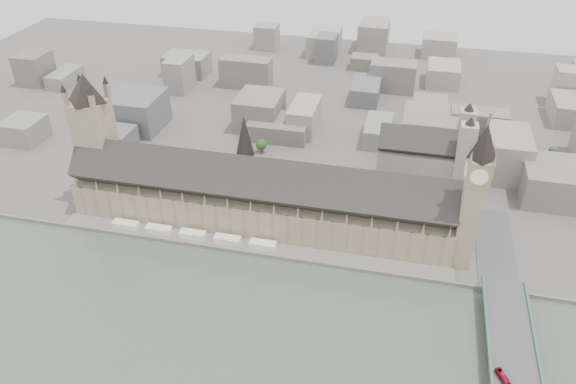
% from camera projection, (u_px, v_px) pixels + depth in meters
% --- Properties ---
extents(ground, '(900.00, 900.00, 0.00)m').
position_uv_depth(ground, '(252.00, 241.00, 384.55)').
color(ground, '#595651').
rests_on(ground, ground).
extents(embankment_wall, '(600.00, 1.50, 3.00)m').
position_uv_depth(embankment_wall, '(245.00, 253.00, 371.48)').
color(embankment_wall, slate).
rests_on(embankment_wall, ground).
extents(river_terrace, '(270.00, 15.00, 2.00)m').
position_uv_depth(river_terrace, '(248.00, 246.00, 377.88)').
color(river_terrace, slate).
rests_on(river_terrace, ground).
extents(terrace_tents, '(118.00, 7.00, 4.00)m').
position_uv_depth(terrace_tents, '(193.00, 234.00, 384.29)').
color(terrace_tents, white).
rests_on(terrace_tents, river_terrace).
extents(palace_of_westminster, '(265.00, 40.73, 55.44)m').
position_uv_depth(palace_of_westminster, '(258.00, 198.00, 388.27)').
color(palace_of_westminster, gray).
rests_on(palace_of_westminster, ground).
extents(elizabeth_tower, '(17.00, 17.00, 107.50)m').
position_uv_depth(elizabeth_tower, '(475.00, 188.00, 333.09)').
color(elizabeth_tower, gray).
rests_on(elizabeth_tower, ground).
extents(victoria_tower, '(30.00, 30.00, 100.00)m').
position_uv_depth(victoria_tower, '(95.00, 134.00, 399.03)').
color(victoria_tower, gray).
rests_on(victoria_tower, ground).
extents(central_tower, '(13.00, 13.00, 48.00)m').
position_uv_depth(central_tower, '(245.00, 147.00, 376.16)').
color(central_tower, gray).
rests_on(central_tower, ground).
extents(westminster_bridge, '(25.00, 325.00, 10.25)m').
position_uv_depth(westminster_bridge, '(514.00, 384.00, 279.34)').
color(westminster_bridge, '#474749').
rests_on(westminster_bridge, ground).
extents(westminster_abbey, '(68.00, 36.00, 64.00)m').
position_uv_depth(westminster_abbey, '(425.00, 160.00, 427.29)').
color(westminster_abbey, '#A49F94').
rests_on(westminster_abbey, ground).
extents(city_skyline_inland, '(720.00, 360.00, 38.00)m').
position_uv_depth(city_skyline_inland, '(318.00, 83.00, 574.30)').
color(city_skyline_inland, gray).
rests_on(city_skyline_inland, ground).
extents(park_trees, '(110.00, 30.00, 15.00)m').
position_uv_depth(park_trees, '(261.00, 185.00, 431.38)').
color(park_trees, '#1A4A1B').
rests_on(park_trees, ground).
extents(red_bus_north, '(7.37, 11.93, 3.30)m').
position_uv_depth(red_bus_north, '(503.00, 378.00, 274.17)').
color(red_bus_north, maroon).
rests_on(red_bus_north, westminster_bridge).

